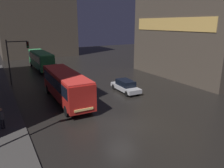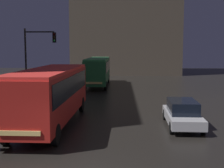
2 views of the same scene
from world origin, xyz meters
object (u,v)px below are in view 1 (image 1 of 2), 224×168
(bus_far, at_px, (41,59))
(traffic_light_main, at_px, (16,54))
(car_taxi, at_px, (126,86))
(pedestrian_mid, at_px, (2,117))
(bus_near, at_px, (66,84))

(bus_far, bearing_deg, traffic_light_main, 59.82)
(car_taxi, relative_size, pedestrian_mid, 2.72)
(traffic_light_main, bearing_deg, pedestrian_mid, -101.34)
(bus_far, relative_size, pedestrian_mid, 6.36)
(car_taxi, bearing_deg, bus_near, 0.26)
(bus_near, xyz_separation_m, pedestrian_mid, (-6.48, -4.00, -0.81))
(bus_near, distance_m, traffic_light_main, 11.05)
(car_taxi, distance_m, pedestrian_mid, 14.44)
(bus_far, relative_size, car_taxi, 2.34)
(bus_near, xyz_separation_m, bus_far, (1.25, 18.68, 0.02))
(car_taxi, xyz_separation_m, traffic_light_main, (-11.07, 10.41, 3.36))
(traffic_light_main, bearing_deg, car_taxi, -43.23)
(pedestrian_mid, distance_m, traffic_light_main, 14.80)
(bus_far, height_order, traffic_light_main, traffic_light_main)
(bus_near, height_order, traffic_light_main, traffic_light_main)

